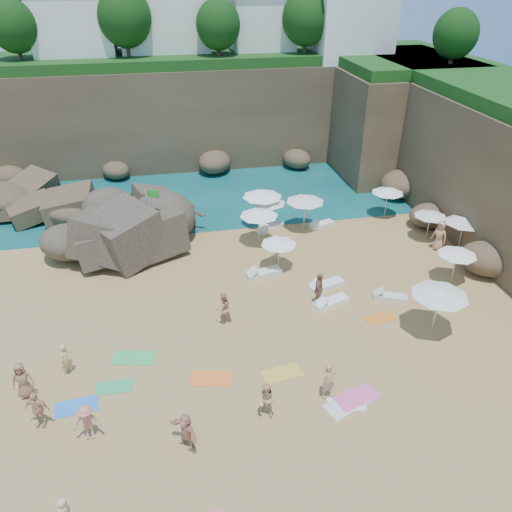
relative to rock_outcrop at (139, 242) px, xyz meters
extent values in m
plane|color=tan|center=(4.23, -9.50, 0.00)|extent=(120.00, 120.00, 0.00)
plane|color=#0C4751|center=(4.23, 20.50, 0.00)|extent=(120.00, 120.00, 0.00)
cube|color=brown|center=(6.23, 15.50, 4.00)|extent=(44.00, 8.00, 8.00)
cube|color=brown|center=(23.23, -1.50, 4.00)|extent=(8.00, 30.00, 8.00)
cube|color=brown|center=(21.23, 10.50, 4.00)|extent=(10.00, 12.00, 8.00)
cube|color=white|center=(-3.77, 16.50, 10.75)|extent=(6.00, 5.00, 5.50)
cube|color=white|center=(3.23, 17.50, 11.25)|extent=(7.00, 6.00, 6.50)
cube|color=white|center=(11.23, 16.50, 10.50)|extent=(5.00, 5.00, 5.00)
cube|color=white|center=(18.23, 14.50, 11.00)|extent=(6.00, 6.00, 6.00)
sphere|color=#11380F|center=(-7.77, 14.50, 11.20)|extent=(3.60, 3.60, 3.60)
sphere|color=#11380F|center=(0.23, 14.50, 11.60)|extent=(4.05, 4.05, 4.05)
sphere|color=#11380F|center=(7.23, 13.50, 11.04)|extent=(3.42, 3.42, 3.42)
sphere|color=#11380F|center=(14.23, 13.50, 11.36)|extent=(3.78, 3.78, 3.78)
sphere|color=#11380F|center=(23.23, 6.50, 10.80)|extent=(3.15, 3.15, 3.15)
cylinder|color=white|center=(-10.77, 20.50, 3.00)|extent=(0.10, 0.10, 6.00)
cylinder|color=silver|center=(0.87, -1.40, 2.04)|extent=(0.08, 0.08, 4.08)
cube|color=green|center=(1.26, -1.40, 3.75)|extent=(0.67, 0.33, 0.46)
cylinder|color=silver|center=(10.66, -0.29, 1.10)|extent=(0.06, 0.06, 2.19)
cone|color=silver|center=(10.66, -0.29, 2.14)|extent=(2.46, 2.46, 0.37)
cylinder|color=silver|center=(8.08, 0.77, 1.15)|extent=(0.07, 0.07, 2.31)
cone|color=white|center=(8.08, 0.77, 2.25)|extent=(2.59, 2.59, 0.39)
cylinder|color=silver|center=(8.46, 0.45, 0.96)|extent=(0.06, 0.06, 1.91)
cone|color=silver|center=(8.46, 0.45, 1.86)|extent=(2.14, 2.14, 0.33)
cylinder|color=silver|center=(16.71, 0.55, 0.96)|extent=(0.06, 0.06, 1.91)
cone|color=white|center=(16.71, 0.55, 1.87)|extent=(2.15, 2.15, 0.33)
cylinder|color=silver|center=(17.91, -3.13, 0.89)|extent=(0.05, 0.05, 1.78)
cone|color=silver|center=(17.91, -3.13, 1.74)|extent=(2.00, 2.00, 0.30)
cylinder|color=silver|center=(7.38, -1.59, 1.05)|extent=(0.06, 0.06, 2.10)
cone|color=white|center=(7.38, -1.59, 2.05)|extent=(2.36, 2.36, 0.36)
cylinder|color=silver|center=(16.93, -7.88, 0.92)|extent=(0.05, 0.05, 1.84)
cone|color=white|center=(16.93, -7.88, 1.80)|extent=(2.07, 2.07, 0.31)
cylinder|color=silver|center=(19.15, -4.78, 1.02)|extent=(0.06, 0.06, 2.04)
cone|color=silver|center=(19.15, -4.78, 1.99)|extent=(2.28, 2.28, 0.35)
cylinder|color=silver|center=(7.86, -4.81, 0.90)|extent=(0.05, 0.05, 1.80)
cone|color=white|center=(7.86, -4.81, 1.76)|extent=(2.02, 2.02, 0.31)
cylinder|color=silver|center=(13.69, -11.72, 1.16)|extent=(0.07, 0.07, 2.33)
cone|color=silver|center=(13.69, -11.72, 2.27)|extent=(2.61, 2.61, 0.40)
cube|color=silver|center=(6.89, -5.38, 0.15)|extent=(2.08, 1.08, 0.31)
cube|color=white|center=(11.94, -0.17, 0.13)|extent=(1.76, 1.07, 0.26)
cube|color=white|center=(8.48, 0.00, 0.15)|extent=(1.92, 1.51, 0.29)
cube|color=white|center=(9.68, -8.75, 0.15)|extent=(2.00, 1.23, 0.30)
cube|color=silver|center=(12.86, -8.87, 0.13)|extent=(1.80, 1.23, 0.27)
cube|color=white|center=(9.95, -7.21, 0.15)|extent=(2.05, 1.16, 0.30)
cube|color=orange|center=(3.05, -12.80, 0.02)|extent=(1.91, 1.18, 0.03)
cube|color=green|center=(-0.18, -10.86, 0.02)|extent=(2.02, 1.31, 0.03)
cube|color=white|center=(8.15, -15.25, 0.01)|extent=(1.56, 0.92, 0.03)
cube|color=blue|center=(-2.34, -13.30, 0.01)|extent=(1.74, 1.01, 0.03)
cube|color=#E85A95|center=(8.68, -14.98, 0.02)|extent=(2.03, 1.42, 0.03)
cube|color=orange|center=(11.70, -10.27, 0.01)|extent=(1.69, 1.02, 0.03)
cube|color=#2FA75D|center=(-0.94, -12.52, 0.01)|extent=(1.51, 0.78, 0.03)
cube|color=gold|center=(6.05, -13.10, 0.02)|extent=(1.84, 1.11, 0.03)
cube|color=silver|center=(8.16, -15.24, 0.02)|extent=(2.05, 1.54, 0.03)
imported|color=tan|center=(-2.83, -11.30, 0.76)|extent=(0.65, 0.65, 1.52)
imported|color=tan|center=(4.11, -9.06, 0.81)|extent=(0.94, 0.83, 1.63)
imported|color=#F5C48B|center=(8.02, -3.85, 0.74)|extent=(1.04, 0.75, 1.49)
imported|color=#875F43|center=(9.02, -8.62, 0.93)|extent=(0.90, 1.18, 1.87)
imported|color=tan|center=(17.92, -4.50, 0.94)|extent=(0.87, 1.05, 1.88)
imported|color=#C07160|center=(3.45, 0.95, 0.96)|extent=(1.82, 0.69, 1.92)
imported|color=#C67563|center=(-1.66, -14.96, 0.21)|extent=(1.00, 1.55, 0.41)
imported|color=tan|center=(-3.53, -13.97, 0.20)|extent=(1.33, 1.80, 0.39)
imported|color=#8D6146|center=(-4.35, -12.31, 0.22)|extent=(0.94, 1.71, 0.44)
imported|color=tan|center=(1.81, -15.98, 0.20)|extent=(2.00, 1.97, 0.39)
imported|color=tan|center=(7.52, -14.71, 0.20)|extent=(0.93, 1.74, 0.39)
imported|color=#DBAB7C|center=(4.92, -15.22, 0.30)|extent=(1.56, 1.71, 0.59)
camera|label=1|loc=(1.89, -28.34, 15.07)|focal=35.00mm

